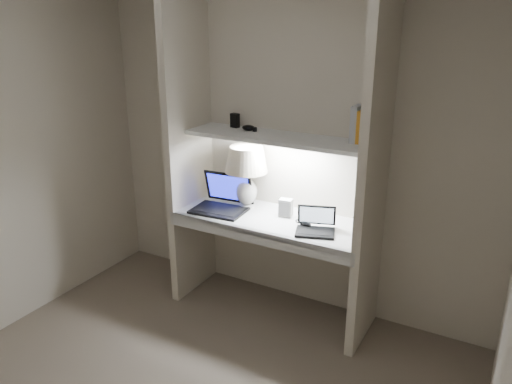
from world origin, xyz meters
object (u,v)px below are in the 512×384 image
Objects in this scene: laptop_main at (223,202)px; laptop_netbook at (316,226)px; table_lamp at (246,167)px; speaker at (286,208)px; book_row at (370,126)px.

laptop_main reaches higher than laptop_netbook.
table_lamp is 1.49× the size of laptop_netbook.
speaker is at bearing -5.21° from table_lamp.
table_lamp reaches higher than laptop_netbook.
laptop_main is at bearing -175.96° from speaker.
laptop_main is at bearing -167.38° from book_row.
table_lamp is 0.74m from laptop_netbook.
book_row reaches higher than laptop_main.
speaker is at bearing 134.98° from laptop_netbook.
book_row reaches higher than speaker.
speaker is at bearing -166.39° from book_row.
speaker is (0.49, 0.10, 0.01)m from laptop_main.
table_lamp is 1.13× the size of laptop_main.
table_lamp is 1.94× the size of book_row.
laptop_main is 0.50m from speaker.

